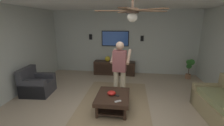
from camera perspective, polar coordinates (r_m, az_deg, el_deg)
ground_plane at (r=3.86m, az=0.84°, el=-19.18°), size 8.25×8.25×0.00m
wall_back_tv at (r=6.74m, az=4.28°, el=7.42°), size 0.10×6.21×2.62m
area_rug at (r=4.34m, az=0.65°, el=-14.95°), size 3.19×1.84×0.01m
armchair at (r=5.39m, az=-25.47°, el=-7.16°), size 0.85×0.86×0.82m
coffee_table at (r=4.03m, az=0.32°, el=-12.75°), size 1.00×0.80×0.40m
media_console at (r=6.65m, az=0.89°, el=-1.74°), size 0.45×1.70×0.55m
tv at (r=6.66m, az=1.17°, el=8.80°), size 0.05×1.13×0.64m
person_standing at (r=4.38m, az=2.79°, el=-1.47°), size 0.58×0.59×1.64m
potted_plant_short at (r=6.76m, az=26.19°, el=-1.13°), size 0.35×0.28×0.79m
bowl at (r=3.96m, az=-0.18°, el=-10.75°), size 0.21×0.21×0.10m
remote_white at (r=3.67m, az=2.10°, el=-13.62°), size 0.12×0.15×0.02m
remote_black at (r=3.94m, az=1.54°, el=-11.53°), size 0.11×0.15×0.02m
vase_round at (r=6.57m, az=-1.61°, el=1.52°), size 0.22×0.22×0.22m
wall_speaker_left at (r=6.64m, az=10.78°, el=8.68°), size 0.06×0.12×0.22m
wall_speaker_right at (r=6.86m, az=-7.69°, el=9.31°), size 0.06×0.12×0.22m
ceiling_fan at (r=2.65m, az=7.41°, el=17.65°), size 1.17×1.17×0.46m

